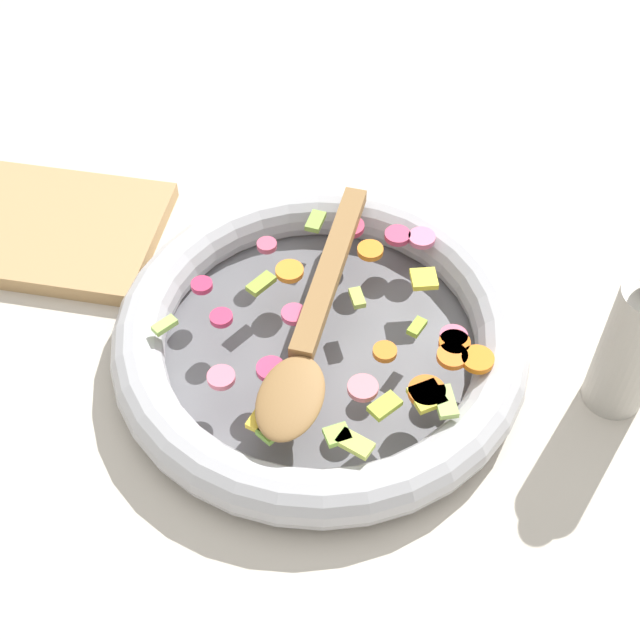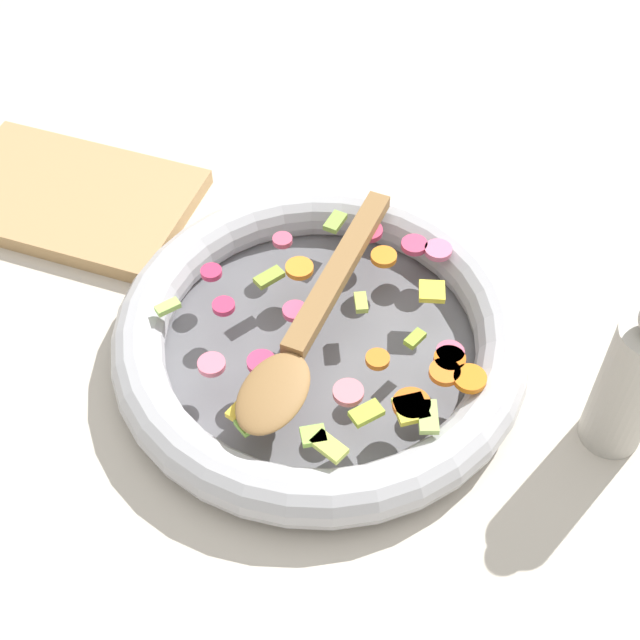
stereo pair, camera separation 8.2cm
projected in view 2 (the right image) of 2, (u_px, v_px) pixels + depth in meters
ground_plane at (320, 353)px, 0.86m from camera, size 4.00×4.00×0.00m
skillet at (320, 339)px, 0.84m from camera, size 0.39×0.39×0.05m
chopped_vegetables at (355, 336)px, 0.80m from camera, size 0.31×0.28×0.01m
wooden_spoon at (309, 330)px, 0.79m from camera, size 0.06×0.31×0.01m
pepper_mill at (632, 379)px, 0.74m from camera, size 0.05×0.05×0.18m
cutting_board at (70, 198)px, 0.99m from camera, size 0.27×0.17×0.02m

